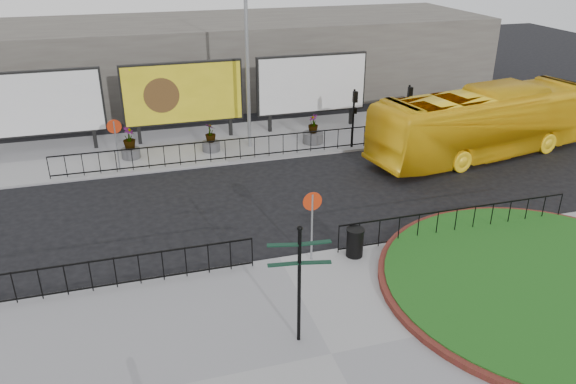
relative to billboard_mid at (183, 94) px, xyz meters
name	(u,v)px	position (x,y,z in m)	size (l,w,h in m)	color
ground	(279,260)	(1.50, -12.97, -2.60)	(90.00, 90.00, 0.00)	black
pavement_near	(331,356)	(1.50, -17.97, -2.54)	(30.00, 10.00, 0.12)	gray
pavement_far	(218,144)	(1.50, -0.97, -2.54)	(44.00, 6.00, 0.12)	gray
brick_edge	(547,284)	(9.00, -16.97, -2.39)	(10.40, 10.40, 0.18)	maroon
grass_lawn	(547,283)	(9.00, -16.97, -2.37)	(10.00, 10.00, 0.22)	#194A13
railing_near_left	(91,276)	(-4.50, -13.27, -1.93)	(10.00, 0.10, 1.10)	black
railing_near_right	(456,222)	(8.00, -13.27, -1.93)	(9.00, 0.10, 1.10)	black
railing_far	(247,148)	(2.50, -3.67, -1.93)	(18.00, 0.10, 1.10)	black
speed_sign_far	(115,134)	(-3.50, -3.57, -0.68)	(0.64, 0.07, 2.47)	gray
speed_sign_near	(312,211)	(2.50, -13.37, -0.68)	(0.64, 0.07, 2.47)	gray
billboard_left	(37,104)	(-7.00, 0.00, 0.00)	(6.20, 0.31, 4.10)	black
billboard_mid	(183,94)	(0.00, 0.00, 0.00)	(6.20, 0.31, 4.10)	black
billboard_right	(312,84)	(7.00, 0.00, 0.00)	(6.20, 0.31, 4.10)	black
lamp_post	(247,54)	(3.01, -1.97, 2.23)	(0.74, 0.18, 9.23)	gray
signal_pole_a	(354,110)	(8.00, -3.63, -0.50)	(0.22, 0.26, 3.00)	black
signal_pole_b	(408,105)	(11.00, -3.63, -0.50)	(0.22, 0.26, 3.00)	black
building_backdrop	(190,60)	(1.50, 9.03, -0.10)	(40.00, 10.00, 5.00)	#625E55
fingerpost_sign	(299,273)	(0.86, -17.18, -0.38)	(1.63, 0.51, 3.47)	black
litter_bin	(355,242)	(3.97, -13.57, -1.97)	(0.61, 0.61, 1.01)	black
bus	(484,123)	(13.76, -6.21, -0.91)	(2.84, 12.14, 3.38)	yellow
planter_a	(130,146)	(-2.93, -1.97, -1.84)	(0.90, 0.90, 1.56)	#4C4C4F
planter_b	(211,141)	(0.98, -2.07, -1.95)	(0.90, 0.90, 1.41)	#4C4C4F
planter_c	(313,133)	(6.28, -2.40, -1.97)	(1.06, 1.06, 1.51)	#4C4C4F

